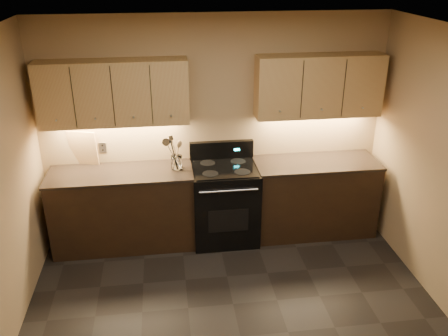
{
  "coord_description": "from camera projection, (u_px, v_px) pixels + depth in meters",
  "views": [
    {
      "loc": [
        -0.58,
        -3.23,
        3.15
      ],
      "look_at": [
        0.04,
        1.45,
        1.03
      ],
      "focal_mm": 38.0,
      "sensor_mm": 36.0,
      "label": 1
    }
  ],
  "objects": [
    {
      "name": "steel_spatula",
      "position": [
        179.0,
        151.0,
        5.32
      ],
      "size": [
        0.2,
        0.15,
        0.4
      ],
      "primitive_type": null,
      "rotation": [
        -0.07,
        -0.27,
        -0.22
      ],
      "color": "silver",
      "rests_on": "utensil_crock"
    },
    {
      "name": "cutting_board",
      "position": [
        83.0,
        148.0,
        5.41
      ],
      "size": [
        0.33,
        0.15,
        0.41
      ],
      "primitive_type": "cube",
      "rotation": [
        0.11,
        0.0,
        -0.27
      ],
      "color": "tan",
      "rests_on": "counter_left"
    },
    {
      "name": "stove",
      "position": [
        225.0,
        202.0,
        5.61
      ],
      "size": [
        0.76,
        0.68,
        1.14
      ],
      "color": "black",
      "rests_on": "ground"
    },
    {
      "name": "counter_right",
      "position": [
        314.0,
        196.0,
        5.77
      ],
      "size": [
        1.46,
        0.62,
        0.93
      ],
      "color": "black",
      "rests_on": "ground"
    },
    {
      "name": "upper_cab_left",
      "position": [
        114.0,
        93.0,
        5.08
      ],
      "size": [
        1.6,
        0.3,
        0.7
      ],
      "primitive_type": "cube",
      "color": "tan",
      "rests_on": "wall_back"
    },
    {
      "name": "outlet_plate",
      "position": [
        103.0,
        148.0,
        5.47
      ],
      "size": [
        0.08,
        0.01,
        0.12
      ],
      "primitive_type": "cube",
      "color": "#B2B5BA",
      "rests_on": "wall_back"
    },
    {
      "name": "steel_skimmer",
      "position": [
        179.0,
        153.0,
        5.31
      ],
      "size": [
        0.24,
        0.17,
        0.36
      ],
      "primitive_type": null,
      "rotation": [
        -0.19,
        -0.46,
        -0.08
      ],
      "color": "silver",
      "rests_on": "utensil_crock"
    },
    {
      "name": "counter_left",
      "position": [
        124.0,
        208.0,
        5.49
      ],
      "size": [
        1.62,
        0.62,
        0.93
      ],
      "color": "black",
      "rests_on": "ground"
    },
    {
      "name": "black_turner",
      "position": [
        177.0,
        153.0,
        5.3
      ],
      "size": [
        0.17,
        0.19,
        0.37
      ],
      "primitive_type": null,
      "rotation": [
        -0.31,
        -0.1,
        0.36
      ],
      "color": "black",
      "rests_on": "utensil_crock"
    },
    {
      "name": "wall_back",
      "position": [
        214.0,
        128.0,
        5.55
      ],
      "size": [
        4.0,
        0.04,
        2.6
      ],
      "primitive_type": "cube",
      "color": "#9D885C",
      "rests_on": "ground"
    },
    {
      "name": "utensil_crock",
      "position": [
        177.0,
        163.0,
        5.36
      ],
      "size": [
        0.15,
        0.15,
        0.16
      ],
      "color": "white",
      "rests_on": "counter_left"
    },
    {
      "name": "wooden_spoon",
      "position": [
        173.0,
        155.0,
        5.31
      ],
      "size": [
        0.14,
        0.09,
        0.32
      ],
      "primitive_type": null,
      "rotation": [
        -0.08,
        0.26,
        0.11
      ],
      "color": "tan",
      "rests_on": "utensil_crock"
    },
    {
      "name": "ceiling",
      "position": [
        246.0,
        44.0,
        3.21
      ],
      "size": [
        4.0,
        4.0,
        0.0
      ],
      "primitive_type": "plane",
      "rotation": [
        3.14,
        0.0,
        0.0
      ],
      "color": "silver",
      "rests_on": "wall_back"
    },
    {
      "name": "upper_cab_right",
      "position": [
        319.0,
        86.0,
        5.35
      ],
      "size": [
        1.44,
        0.3,
        0.7
      ],
      "primitive_type": "cube",
      "color": "tan",
      "rests_on": "wall_back"
    }
  ]
}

